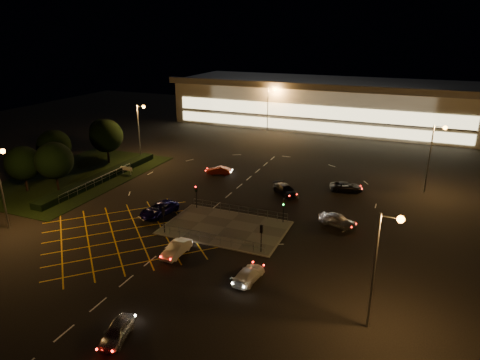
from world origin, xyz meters
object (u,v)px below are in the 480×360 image
at_px(signal_sw, 164,215).
at_px(signal_se, 261,233).
at_px(car_approach_white, 249,274).
at_px(signal_nw, 196,192).
at_px(car_near_silver, 117,331).
at_px(car_circ_red, 219,171).
at_px(car_right_silver, 338,220).
at_px(car_queue_white, 177,249).
at_px(car_far_dkgrey, 286,190).
at_px(signal_ne, 284,205).
at_px(car_east_grey, 346,187).
at_px(car_left_blue, 159,209).

height_order(signal_sw, signal_se, same).
bearing_deg(car_approach_white, signal_nw, -40.53).
distance_m(car_near_silver, car_circ_red, 39.97).
xyz_separation_m(signal_se, car_right_silver, (6.32, 9.77, -1.58)).
bearing_deg(car_near_silver, car_queue_white, 87.42).
xyz_separation_m(car_far_dkgrey, car_right_silver, (8.81, -7.51, 0.07)).
height_order(signal_ne, car_east_grey, signal_ne).
bearing_deg(signal_ne, car_far_dkgrey, 105.00).
height_order(car_queue_white, car_far_dkgrey, car_far_dkgrey).
bearing_deg(car_queue_white, car_left_blue, 134.30).
bearing_deg(car_right_silver, car_east_grey, 21.57).
distance_m(signal_sw, car_queue_white, 5.68).
height_order(signal_sw, car_right_silver, signal_sw).
bearing_deg(car_right_silver, car_circ_red, 77.78).
bearing_deg(car_right_silver, car_left_blue, 121.08).
distance_m(car_left_blue, car_circ_red, 17.57).
bearing_deg(car_near_silver, signal_sw, 97.37).
xyz_separation_m(signal_nw, car_circ_red, (-3.28, 13.93, -1.74)).
height_order(car_far_dkgrey, car_east_grey, car_far_dkgrey).
distance_m(car_near_silver, car_right_silver, 29.24).
height_order(car_right_silver, car_circ_red, car_right_silver).
height_order(car_queue_white, car_right_silver, car_right_silver).
relative_size(signal_sw, car_right_silver, 0.69).
relative_size(signal_se, signal_ne, 1.00).
distance_m(signal_se, car_queue_white, 9.12).
relative_size(signal_nw, car_far_dkgrey, 0.64).
distance_m(signal_sw, car_right_silver, 20.82).
distance_m(signal_sw, car_circ_red, 22.23).
relative_size(signal_ne, car_left_blue, 0.57).
bearing_deg(signal_nw, car_near_silver, -75.77).
relative_size(car_circ_red, car_east_grey, 0.80).
height_order(signal_se, car_near_silver, signal_se).
bearing_deg(car_approach_white, car_east_grey, -93.64).
xyz_separation_m(signal_sw, car_far_dkgrey, (9.51, 17.29, -1.65)).
distance_m(signal_se, signal_nw, 14.41).
distance_m(car_far_dkgrey, car_right_silver, 11.58).
relative_size(car_near_silver, car_right_silver, 0.86).
bearing_deg(signal_sw, car_left_blue, -51.18).
xyz_separation_m(car_queue_white, car_east_grey, (13.49, 25.91, -0.03)).
bearing_deg(car_near_silver, car_circ_red, 90.76).
distance_m(signal_se, car_near_silver, 17.90).
xyz_separation_m(signal_se, signal_ne, (0.00, 7.99, 0.00)).
bearing_deg(car_queue_white, car_right_silver, 45.40).
height_order(signal_se, car_approach_white, signal_se).
height_order(car_left_blue, car_right_silver, car_right_silver).
bearing_deg(car_queue_white, car_east_grey, 64.67).
bearing_deg(signal_ne, car_approach_white, -87.06).
xyz_separation_m(car_circ_red, car_east_grey, (20.64, 0.18, 0.04)).
height_order(car_left_blue, car_circ_red, car_left_blue).
xyz_separation_m(signal_nw, car_far_dkgrey, (9.51, 9.30, -1.65)).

